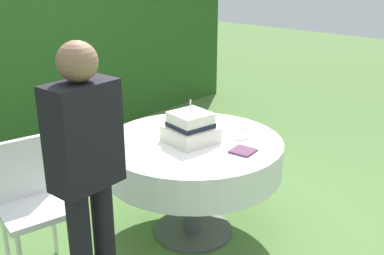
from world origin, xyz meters
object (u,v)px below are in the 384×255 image
(napkin_stack, at_px, (243,151))
(standing_person, at_px, (87,171))
(wedding_cake, at_px, (191,128))
(serving_plate_near, at_px, (239,136))
(cake_table, at_px, (193,157))
(serving_plate_far, at_px, (207,120))
(garden_chair, at_px, (29,196))
(serving_plate_left, at_px, (242,126))

(napkin_stack, relative_size, standing_person, 0.09)
(napkin_stack, bearing_deg, wedding_cake, 102.72)
(napkin_stack, bearing_deg, serving_plate_near, 41.27)
(cake_table, xyz_separation_m, napkin_stack, (0.06, -0.39, 0.13))
(wedding_cake, relative_size, serving_plate_far, 2.78)
(serving_plate_near, xyz_separation_m, garden_chair, (-1.29, 0.70, -0.21))
(cake_table, bearing_deg, garden_chair, 154.50)
(garden_chair, bearing_deg, cake_table, -25.50)
(cake_table, xyz_separation_m, standing_person, (-1.03, -0.19, 0.31))
(standing_person, bearing_deg, cake_table, 10.26)
(wedding_cake, distance_m, standing_person, 1.03)
(wedding_cake, bearing_deg, serving_plate_left, -10.44)
(serving_plate_far, relative_size, serving_plate_left, 0.99)
(standing_person, bearing_deg, serving_plate_near, -0.96)
(serving_plate_left, distance_m, standing_person, 1.50)
(standing_person, bearing_deg, napkin_stack, -10.40)
(cake_table, bearing_deg, napkin_stack, -80.87)
(serving_plate_left, xyz_separation_m, standing_person, (-1.49, -0.10, 0.18))
(serving_plate_near, bearing_deg, serving_plate_left, 31.85)
(wedding_cake, relative_size, serving_plate_left, 2.75)
(napkin_stack, xyz_separation_m, standing_person, (-1.09, 0.20, 0.18))
(cake_table, height_order, napkin_stack, napkin_stack)
(wedding_cake, bearing_deg, serving_plate_far, 25.56)
(serving_plate_near, distance_m, standing_person, 1.31)
(serving_plate_left, relative_size, garden_chair, 0.15)
(garden_chair, bearing_deg, serving_plate_far, -11.42)
(wedding_cake, relative_size, standing_person, 0.22)
(serving_plate_far, xyz_separation_m, garden_chair, (-1.42, 0.29, -0.21))
(wedding_cake, height_order, napkin_stack, wedding_cake)
(cake_table, relative_size, serving_plate_near, 8.56)
(serving_plate_near, bearing_deg, wedding_cake, 144.48)
(cake_table, bearing_deg, serving_plate_near, -38.05)
(serving_plate_near, relative_size, serving_plate_left, 1.14)
(standing_person, bearing_deg, garden_chair, 89.26)
(serving_plate_near, relative_size, standing_person, 0.09)
(wedding_cake, height_order, garden_chair, wedding_cake)
(cake_table, xyz_separation_m, garden_chair, (-1.02, 0.49, -0.08))
(napkin_stack, height_order, standing_person, standing_person)
(serving_plate_far, bearing_deg, garden_chair, 168.58)
(serving_plate_far, relative_size, napkin_stack, 0.88)
(cake_table, height_order, serving_plate_near, serving_plate_near)
(serving_plate_far, xyz_separation_m, napkin_stack, (-0.33, -0.59, 0.00))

